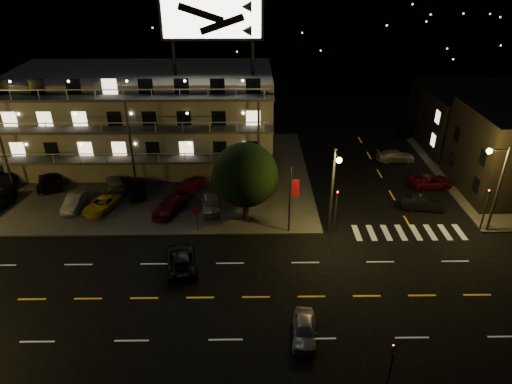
{
  "coord_description": "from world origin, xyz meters",
  "views": [
    {
      "loc": [
        1.64,
        -25.2,
        22.17
      ],
      "look_at": [
        2.13,
        8.0,
        4.27
      ],
      "focal_mm": 32.0,
      "sensor_mm": 36.0,
      "label": 1
    }
  ],
  "objects_px": {
    "side_car_0": "(423,204)",
    "road_car_east": "(304,329)",
    "road_car_west": "(181,260)",
    "lot_car_7": "(116,182)",
    "lot_car_4": "(210,203)",
    "lot_car_2": "(102,204)",
    "tree": "(245,177)"
  },
  "relations": [
    {
      "from": "lot_car_2",
      "to": "road_car_east",
      "type": "distance_m",
      "value": 23.69
    },
    {
      "from": "lot_car_2",
      "to": "road_car_east",
      "type": "bearing_deg",
      "value": -22.72
    },
    {
      "from": "lot_car_7",
      "to": "road_car_west",
      "type": "height_order",
      "value": "lot_car_7"
    },
    {
      "from": "side_car_0",
      "to": "road_car_east",
      "type": "relative_size",
      "value": 1.05
    },
    {
      "from": "tree",
      "to": "side_car_0",
      "type": "distance_m",
      "value": 17.48
    },
    {
      "from": "side_car_0",
      "to": "road_car_west",
      "type": "xyz_separation_m",
      "value": [
        -21.87,
        -8.57,
        0.04
      ]
    },
    {
      "from": "lot_car_7",
      "to": "lot_car_4",
      "type": "bearing_deg",
      "value": 134.46
    },
    {
      "from": "tree",
      "to": "lot_car_7",
      "type": "xyz_separation_m",
      "value": [
        -13.37,
        6.53,
        -3.8
      ]
    },
    {
      "from": "tree",
      "to": "lot_car_2",
      "type": "bearing_deg",
      "value": 171.29
    },
    {
      "from": "road_car_east",
      "to": "tree",
      "type": "bearing_deg",
      "value": 111.62
    },
    {
      "from": "lot_car_7",
      "to": "road_car_east",
      "type": "relative_size",
      "value": 1.17
    },
    {
      "from": "road_car_east",
      "to": "road_car_west",
      "type": "xyz_separation_m",
      "value": [
        -8.81,
        7.42,
        0.05
      ]
    },
    {
      "from": "tree",
      "to": "lot_car_2",
      "type": "height_order",
      "value": "tree"
    },
    {
      "from": "lot_car_7",
      "to": "tree",
      "type": "bearing_deg",
      "value": 133.22
    },
    {
      "from": "lot_car_7",
      "to": "road_car_east",
      "type": "distance_m",
      "value": 26.84
    },
    {
      "from": "lot_car_7",
      "to": "road_car_west",
      "type": "relative_size",
      "value": 0.88
    },
    {
      "from": "lot_car_4",
      "to": "road_car_east",
      "type": "xyz_separation_m",
      "value": [
        7.2,
        -15.94,
        -0.21
      ]
    },
    {
      "from": "lot_car_4",
      "to": "road_car_east",
      "type": "bearing_deg",
      "value": -73.03
    },
    {
      "from": "lot_car_7",
      "to": "side_car_0",
      "type": "relative_size",
      "value": 1.11
    },
    {
      "from": "lot_car_2",
      "to": "lot_car_7",
      "type": "relative_size",
      "value": 1.02
    },
    {
      "from": "side_car_0",
      "to": "tree",
      "type": "bearing_deg",
      "value": 104.52
    },
    {
      "from": "lot_car_4",
      "to": "side_car_0",
      "type": "xyz_separation_m",
      "value": [
        20.26,
        0.05,
        -0.2
      ]
    },
    {
      "from": "tree",
      "to": "road_car_east",
      "type": "height_order",
      "value": "tree"
    },
    {
      "from": "tree",
      "to": "road_car_east",
      "type": "bearing_deg",
      "value": -74.62
    },
    {
      "from": "tree",
      "to": "lot_car_4",
      "type": "relative_size",
      "value": 1.85
    },
    {
      "from": "road_car_west",
      "to": "tree",
      "type": "bearing_deg",
      "value": -137.3
    },
    {
      "from": "lot_car_2",
      "to": "road_car_west",
      "type": "xyz_separation_m",
      "value": [
        8.55,
        -8.69,
        -0.08
      ]
    },
    {
      "from": "lot_car_7",
      "to": "side_car_0",
      "type": "distance_m",
      "value": 30.64
    },
    {
      "from": "lot_car_4",
      "to": "side_car_0",
      "type": "relative_size",
      "value": 1.04
    },
    {
      "from": "lot_car_4",
      "to": "road_car_west",
      "type": "relative_size",
      "value": 0.82
    },
    {
      "from": "lot_car_4",
      "to": "lot_car_7",
      "type": "relative_size",
      "value": 0.94
    },
    {
      "from": "road_car_west",
      "to": "side_car_0",
      "type": "bearing_deg",
      "value": -169.13
    }
  ]
}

